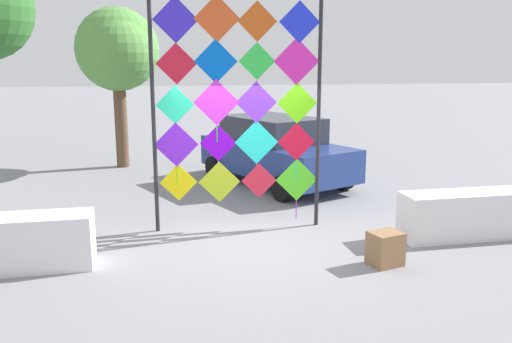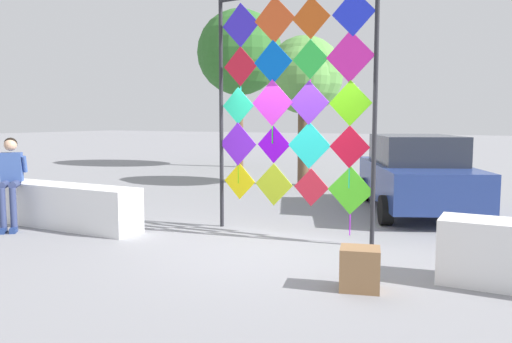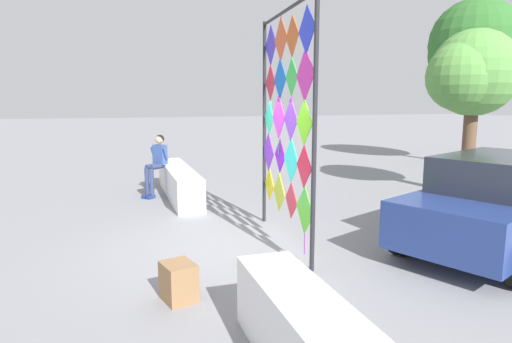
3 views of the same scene
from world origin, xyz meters
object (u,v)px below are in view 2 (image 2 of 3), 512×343
Objects in this scene: seated_vendor at (10,175)px; tree_broadleaf at (238,54)px; cardboard_box_large at (360,269)px; tree_far_right at (302,77)px; kite_display_rack at (292,98)px; parked_car at (416,173)px.

tree_broadleaf reaches higher than seated_vendor.
tree_far_right is (-4.06, 8.16, 2.90)m from cardboard_box_large.
tree_far_right is (4.55, -4.31, -1.42)m from tree_broadleaf.
cardboard_box_large is 0.11× the size of tree_far_right.
kite_display_rack reaches higher than seated_vendor.
tree_broadleaf reaches higher than kite_display_rack.
tree_broadleaf is at bearing 124.62° from cardboard_box_large.
seated_vendor is 12.83m from tree_broadleaf.
tree_far_right is (-2.27, 6.01, 0.85)m from kite_display_rack.
tree_far_right reaches higher than seated_vendor.
kite_display_rack is 6.48m from tree_far_right.
kite_display_rack is 0.90× the size of parked_car.
tree_far_right is at bearing 143.73° from parked_car.
cardboard_box_large is (0.34, -5.43, -0.57)m from parked_car.
parked_car reaches higher than cardboard_box_large.
tree_far_right reaches higher than cardboard_box_large.
seated_vendor is 7.93m from parked_car.
kite_display_rack reaches higher than parked_car.
seated_vendor is 0.26× the size of tree_broadleaf.
tree_far_right is at bearing -43.47° from tree_broadleaf.
parked_car is 0.71× the size of tree_broadleaf.
tree_broadleaf is at bearing 136.53° from tree_far_right.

